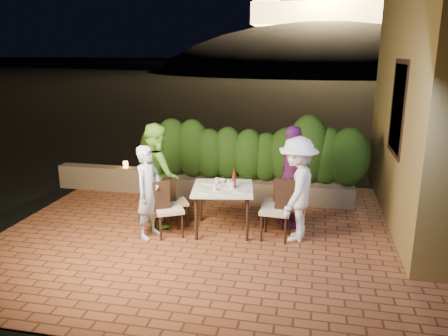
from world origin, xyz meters
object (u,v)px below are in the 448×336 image
(chair_left_front, at_px, (169,208))
(diner_purple, at_px, (292,177))
(beer_bottle, at_px, (234,178))
(parapet_lamp, at_px, (126,165))
(dining_table, at_px, (223,209))
(chair_right_front, at_px, (276,209))
(chair_right_back, at_px, (274,202))
(diner_blue, at_px, (149,192))
(diner_white, at_px, (297,189))
(chair_left_back, at_px, (175,201))
(diner_green, at_px, (158,174))
(bowl, at_px, (221,181))

(chair_left_front, xyz_separation_m, diner_purple, (1.89, 0.82, 0.41))
(beer_bottle, xyz_separation_m, parapet_lamp, (-2.64, 1.63, -0.33))
(dining_table, relative_size, chair_right_front, 0.98)
(chair_right_back, distance_m, diner_blue, 2.12)
(diner_white, bearing_deg, chair_left_back, -84.05)
(chair_left_back, bearing_deg, diner_green, 141.87)
(beer_bottle, height_order, diner_white, diner_white)
(diner_white, bearing_deg, dining_table, -83.82)
(bowl, height_order, chair_right_back, chair_right_back)
(diner_purple, bearing_deg, dining_table, -86.66)
(bowl, height_order, diner_green, diner_green)
(dining_table, bearing_deg, beer_bottle, 21.04)
(chair_right_back, bearing_deg, bowl, 8.12)
(dining_table, height_order, chair_right_back, chair_right_back)
(chair_right_front, bearing_deg, diner_blue, 13.41)
(dining_table, xyz_separation_m, chair_right_back, (0.81, 0.38, 0.05))
(chair_left_back, height_order, diner_blue, diner_blue)
(chair_left_front, bearing_deg, parapet_lamp, 99.84)
(parapet_lamp, bearing_deg, chair_left_front, -51.09)
(chair_right_front, height_order, diner_white, diner_white)
(diner_green, bearing_deg, chair_right_front, -129.30)
(chair_right_front, distance_m, chair_right_back, 0.53)
(chair_left_back, bearing_deg, parapet_lamp, 104.00)
(diner_green, bearing_deg, chair_left_back, -129.51)
(chair_left_back, distance_m, diner_green, 0.54)
(chair_right_back, relative_size, diner_blue, 0.57)
(chair_left_front, bearing_deg, beer_bottle, -5.10)
(diner_purple, relative_size, parapet_lamp, 12.37)
(beer_bottle, bearing_deg, diner_blue, -157.22)
(dining_table, height_order, beer_bottle, beer_bottle)
(bowl, distance_m, chair_right_back, 0.98)
(dining_table, height_order, bowl, bowl)
(diner_blue, relative_size, diner_purple, 0.86)
(diner_white, xyz_separation_m, parapet_lamp, (-3.67, 1.78, -0.25))
(diner_green, xyz_separation_m, diner_white, (2.35, -0.20, -0.05))
(chair_right_back, bearing_deg, chair_right_front, 100.72)
(diner_green, xyz_separation_m, parapet_lamp, (-1.31, 1.59, -0.31))
(diner_blue, bearing_deg, diner_green, 19.51)
(bowl, relative_size, parapet_lamp, 1.13)
(beer_bottle, relative_size, chair_right_back, 0.36)
(chair_left_back, bearing_deg, diner_purple, -19.70)
(beer_bottle, height_order, chair_left_front, beer_bottle)
(dining_table, distance_m, diner_white, 1.28)
(dining_table, bearing_deg, chair_right_back, 25.03)
(bowl, relative_size, chair_left_back, 0.18)
(chair_left_back, bearing_deg, bowl, -14.02)
(chair_right_front, bearing_deg, diner_purple, -104.97)
(chair_right_front, height_order, diner_purple, diner_purple)
(beer_bottle, bearing_deg, dining_table, -158.96)
(diner_blue, height_order, parapet_lamp, diner_blue)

